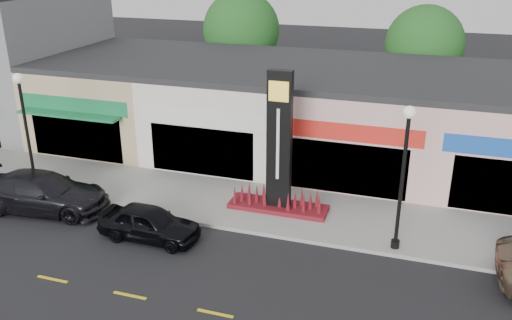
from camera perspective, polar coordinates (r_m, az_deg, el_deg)
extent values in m
plane|color=black|center=(20.85, -8.94, -9.30)|extent=(120.00, 120.00, 0.00)
cube|color=gray|center=(24.27, -4.41, -4.16)|extent=(52.00, 4.30, 0.15)
cube|color=gray|center=(22.44, -6.57, -6.54)|extent=(52.00, 0.20, 0.15)
cube|color=tan|center=(33.21, -13.58, 6.51)|extent=(7.00, 10.00, 4.50)
cube|color=#262628|center=(32.68, -13.95, 10.57)|extent=(7.00, 10.00, 0.30)
cube|color=black|center=(29.54, -18.31, 2.37)|extent=(5.25, 0.10, 2.40)
cube|color=#197242|center=(29.04, -18.70, 5.54)|extent=(6.30, 0.12, 0.80)
cube|color=#197242|center=(28.81, -19.12, 4.52)|extent=(5.60, 0.90, 0.12)
cube|color=silver|center=(30.24, -2.07, 5.63)|extent=(7.00, 10.00, 4.50)
cube|color=#262628|center=(29.66, -2.13, 10.08)|extent=(7.00, 10.00, 0.30)
cube|color=black|center=(26.15, -5.73, 0.92)|extent=(5.25, 0.10, 2.40)
cube|color=silver|center=(25.60, -5.87, 4.48)|extent=(6.30, 0.12, 0.80)
cube|color=#C89B98|center=(28.70, 11.23, 4.32)|extent=(7.00, 10.00, 4.50)
cube|color=#262628|center=(28.09, 11.59, 8.99)|extent=(7.00, 10.00, 0.30)
cube|color=black|center=(24.36, 9.57, -0.89)|extent=(5.25, 0.10, 2.40)
cube|color=red|center=(23.76, 9.83, 2.89)|extent=(6.30, 0.12, 0.80)
cube|color=#C89B98|center=(28.83, 25.14, 2.70)|extent=(7.00, 10.00, 4.50)
cylinder|color=#382619|center=(38.50, -1.51, 8.15)|extent=(0.36, 0.36, 3.15)
sphere|color=#184E18|center=(37.80, -1.56, 13.54)|extent=(5.20, 5.20, 5.20)
cylinder|color=#382619|center=(36.46, 16.70, 6.30)|extent=(0.36, 0.36, 2.97)
sphere|color=#184E18|center=(35.75, 17.30, 11.56)|extent=(4.80, 4.80, 4.80)
cylinder|color=black|center=(26.70, -22.12, -2.77)|extent=(0.32, 0.32, 0.30)
cylinder|color=black|center=(25.83, -22.90, 2.29)|extent=(0.14, 0.14, 5.00)
sphere|color=silver|center=(25.16, -23.76, 7.87)|extent=(0.44, 0.44, 0.44)
cylinder|color=black|center=(21.03, 14.43, -8.54)|extent=(0.32, 0.32, 0.30)
cylinder|color=black|center=(19.91, 15.10, -2.31)|extent=(0.14, 0.14, 5.00)
sphere|color=silver|center=(19.03, 15.86, 4.86)|extent=(0.44, 0.44, 0.44)
cube|color=#500D15|center=(23.19, 2.35, -4.93)|extent=(4.20, 1.30, 0.20)
cube|color=black|center=(22.04, 2.47, 1.82)|extent=(1.00, 0.40, 6.00)
cube|color=yellow|center=(21.18, 2.40, 7.22)|extent=(0.80, 0.05, 0.80)
cube|color=silver|center=(21.84, 2.31, 1.63)|extent=(0.12, 0.04, 3.00)
imported|color=black|center=(24.83, -21.56, -3.19)|extent=(2.98, 5.94, 1.66)
imported|color=black|center=(21.39, -11.17, -6.51)|extent=(1.71, 4.05, 1.36)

